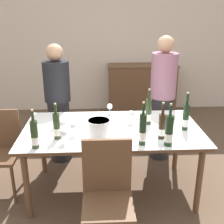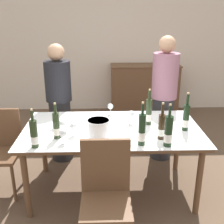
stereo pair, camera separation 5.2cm
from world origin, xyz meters
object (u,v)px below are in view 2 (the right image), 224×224
at_px(ice_bucket, 98,128).
at_px(wine_bottle_3, 149,112).
at_px(wine_bottle_0, 168,132).
at_px(wine_bottle_5, 162,127).
at_px(sideboard_cabinet, 144,89).
at_px(wine_bottle_2, 56,126).
at_px(wine_bottle_6, 142,130).
at_px(wine_bottle_1, 34,134).
at_px(chair_left_end, 1,145).
at_px(wine_bottle_4, 186,118).
at_px(person_guest_left, 164,100).
at_px(wine_glass_4, 63,124).
at_px(chair_near_front, 106,189).
at_px(wine_glass_2, 131,115).
at_px(wine_glass_1, 55,121).
at_px(wine_glass_0, 73,126).
at_px(wine_glass_5, 110,107).
at_px(wine_glass_3, 63,133).
at_px(person_host, 59,105).

distance_m(ice_bucket, wine_bottle_3, 0.63).
relative_size(wine_bottle_0, wine_bottle_5, 1.11).
xyz_separation_m(sideboard_cabinet, wine_bottle_2, (-1.26, -2.79, 0.42)).
bearing_deg(wine_bottle_6, ice_bucket, 158.31).
distance_m(wine_bottle_1, chair_left_end, 0.80).
xyz_separation_m(wine_bottle_4, person_guest_left, (-0.05, 0.83, -0.08)).
height_order(wine_glass_4, chair_near_front, chair_near_front).
bearing_deg(wine_glass_2, wine_bottle_5, -57.05).
height_order(wine_bottle_0, wine_bottle_4, wine_bottle_0).
bearing_deg(wine_glass_1, sideboard_cabinet, 62.65).
bearing_deg(wine_bottle_2, wine_bottle_0, -10.73).
height_order(wine_glass_0, wine_glass_5, wine_glass_0).
relative_size(wine_bottle_3, wine_glass_3, 2.77).
xyz_separation_m(wine_glass_3, wine_glass_4, (-0.03, 0.22, 0.00)).
relative_size(wine_bottle_2, wine_glass_2, 2.44).
bearing_deg(wine_bottle_3, ice_bucket, -148.73).
height_order(wine_bottle_1, wine_bottle_3, wine_bottle_3).
distance_m(sideboard_cabinet, wine_glass_3, 3.16).
distance_m(wine_bottle_3, wine_bottle_4, 0.40).
xyz_separation_m(sideboard_cabinet, person_guest_left, (-0.01, -1.81, 0.35)).
height_order(wine_bottle_3, wine_glass_4, wine_bottle_3).
height_order(wine_glass_4, person_guest_left, person_guest_left).
distance_m(ice_bucket, wine_glass_0, 0.26).
distance_m(wine_bottle_6, person_host, 1.48).
distance_m(wine_bottle_2, wine_glass_1, 0.26).
distance_m(sideboard_cabinet, wine_bottle_5, 2.87).
relative_size(ice_bucket, chair_near_front, 0.23).
xyz_separation_m(chair_near_front, person_host, (-0.59, 1.49, 0.25)).
bearing_deg(chair_left_end, wine_bottle_6, -17.80).
bearing_deg(wine_bottle_2, wine_bottle_6, -11.54).
bearing_deg(wine_glass_1, wine_bottle_2, -77.20).
bearing_deg(wine_bottle_1, wine_glass_1, 75.28).
bearing_deg(wine_bottle_6, wine_bottle_3, 74.08).
relative_size(wine_bottle_6, wine_glass_4, 2.89).
relative_size(wine_glass_4, wine_glass_5, 1.10).
distance_m(wine_bottle_5, person_guest_left, 1.05).
height_order(wine_bottle_1, wine_glass_5, wine_bottle_1).
bearing_deg(wine_glass_2, person_guest_left, 52.39).
height_order(wine_glass_3, person_host, person_host).
distance_m(ice_bucket, wine_bottle_1, 0.60).
xyz_separation_m(wine_bottle_3, wine_bottle_4, (0.36, -0.17, -0.00)).
bearing_deg(person_host, ice_bucket, -62.11).
bearing_deg(wine_bottle_4, wine_bottle_5, -146.29).
bearing_deg(wine_glass_5, person_host, 153.27).
xyz_separation_m(chair_near_front, person_guest_left, (0.78, 1.49, 0.30)).
relative_size(wine_bottle_6, person_host, 0.27).
bearing_deg(wine_glass_1, chair_left_end, 174.34).
height_order(wine_bottle_3, wine_glass_5, wine_bottle_3).
bearing_deg(wine_bottle_2, chair_left_end, 155.38).
xyz_separation_m(person_host, person_guest_left, (1.36, -0.00, 0.05)).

